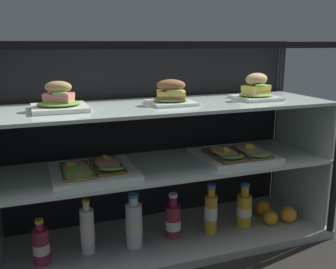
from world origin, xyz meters
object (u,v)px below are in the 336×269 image
at_px(juice_bottle_front_fourth, 41,246).
at_px(juice_bottle_front_left_end, 87,231).
at_px(plated_roll_sandwich_center, 59,101).
at_px(orange_fruit_beside_bottles, 263,208).
at_px(open_sandwich_tray_left_of_center, 93,169).
at_px(open_sandwich_tray_mid_left, 236,154).
at_px(plated_roll_sandwich_right_of_center, 256,90).
at_px(juice_bottle_back_left, 211,212).
at_px(orange_fruit_near_left_post, 271,218).
at_px(plated_roll_sandwich_left_of_center, 171,95).
at_px(juice_bottle_tucked_behind, 173,220).
at_px(juice_bottle_near_post, 244,209).
at_px(juice_bottle_front_right_end, 134,224).
at_px(orange_fruit_rolled_forward, 288,214).

relative_size(juice_bottle_front_fourth, juice_bottle_front_left_end, 0.81).
xyz_separation_m(plated_roll_sandwich_center, orange_fruit_beside_bottles, (0.97, 0.02, -0.60)).
bearing_deg(open_sandwich_tray_left_of_center, open_sandwich_tray_mid_left, -0.91).
bearing_deg(juice_bottle_front_left_end, plated_roll_sandwich_right_of_center, 1.00).
bearing_deg(juice_bottle_back_left, open_sandwich_tray_mid_left, 7.49).
xyz_separation_m(plated_roll_sandwich_center, open_sandwich_tray_left_of_center, (0.11, -0.02, -0.28)).
bearing_deg(plated_roll_sandwich_right_of_center, orange_fruit_near_left_post, -40.29).
bearing_deg(plated_roll_sandwich_left_of_center, juice_bottle_front_fourth, -176.47).
relative_size(open_sandwich_tray_mid_left, juice_bottle_tucked_behind, 1.64).
bearing_deg(juice_bottle_front_left_end, juice_bottle_near_post, -1.03).
bearing_deg(juice_bottle_tucked_behind, plated_roll_sandwich_left_of_center, 122.81).
height_order(juice_bottle_front_left_end, juice_bottle_tucked_behind, juice_bottle_front_left_end).
height_order(plated_roll_sandwich_center, juice_bottle_front_right_end, plated_roll_sandwich_center).
bearing_deg(open_sandwich_tray_left_of_center, juice_bottle_back_left, -3.00).
xyz_separation_m(juice_bottle_front_left_end, juice_bottle_front_right_end, (0.20, -0.02, 0.00)).
relative_size(juice_bottle_front_fourth, juice_bottle_back_left, 0.81).
height_order(plated_roll_sandwich_center, orange_fruit_near_left_post, plated_roll_sandwich_center).
height_order(plated_roll_sandwich_center, juice_bottle_near_post, plated_roll_sandwich_center).
bearing_deg(plated_roll_sandwich_center, juice_bottle_tucked_behind, -3.26).
bearing_deg(open_sandwich_tray_mid_left, orange_fruit_near_left_post, -14.46).
bearing_deg(juice_bottle_front_fourth, plated_roll_sandwich_right_of_center, 2.05).
xyz_separation_m(open_sandwich_tray_mid_left, juice_bottle_tucked_behind, (-0.31, 0.01, -0.28)).
height_order(plated_roll_sandwich_left_of_center, juice_bottle_near_post, plated_roll_sandwich_left_of_center).
xyz_separation_m(plated_roll_sandwich_left_of_center, juice_bottle_front_right_end, (-0.18, -0.03, -0.55)).
bearing_deg(orange_fruit_beside_bottles, juice_bottle_front_left_end, -177.04).
bearing_deg(juice_bottle_front_fourth, open_sandwich_tray_mid_left, 1.00).
xyz_separation_m(plated_roll_sandwich_right_of_center, juice_bottle_back_left, (-0.23, -0.04, -0.55)).
height_order(juice_bottle_front_left_end, juice_bottle_near_post, juice_bottle_front_left_end).
relative_size(juice_bottle_tucked_behind, juice_bottle_back_left, 0.88).
distance_m(plated_roll_sandwich_center, juice_bottle_near_post, 0.99).
bearing_deg(orange_fruit_beside_bottles, juice_bottle_tucked_behind, -175.10).
relative_size(open_sandwich_tray_mid_left, orange_fruit_near_left_post, 4.88).
relative_size(plated_roll_sandwich_center, plated_roll_sandwich_left_of_center, 1.13).
distance_m(juice_bottle_front_right_end, orange_fruit_near_left_post, 0.68).
height_order(juice_bottle_front_left_end, juice_bottle_back_left, same).
distance_m(plated_roll_sandwich_right_of_center, open_sandwich_tray_left_of_center, 0.81).
bearing_deg(plated_roll_sandwich_center, open_sandwich_tray_left_of_center, -12.00).
xyz_separation_m(plated_roll_sandwich_left_of_center, juice_bottle_back_left, (0.18, -0.04, -0.55)).
height_order(juice_bottle_front_right_end, juice_bottle_back_left, juice_bottle_front_right_end).
bearing_deg(juice_bottle_tucked_behind, orange_fruit_beside_bottles, 4.90).
xyz_separation_m(orange_fruit_beside_bottles, orange_fruit_near_left_post, (-0.02, -0.10, -0.00)).
bearing_deg(orange_fruit_near_left_post, juice_bottle_front_right_end, 177.09).
bearing_deg(orange_fruit_beside_bottles, orange_fruit_near_left_post, -101.18).
distance_m(plated_roll_sandwich_right_of_center, juice_bottle_front_right_end, 0.81).
bearing_deg(juice_bottle_front_right_end, juice_bottle_front_fourth, -179.53).
xyz_separation_m(plated_roll_sandwich_center, juice_bottle_front_fourth, (-0.11, -0.05, -0.57)).
bearing_deg(plated_roll_sandwich_left_of_center, juice_bottle_near_post, -4.22).
height_order(plated_roll_sandwich_right_of_center, juice_bottle_back_left, plated_roll_sandwich_right_of_center).
height_order(juice_bottle_tucked_behind, orange_fruit_beside_bottles, juice_bottle_tucked_behind).
relative_size(juice_bottle_tucked_behind, orange_fruit_rolled_forward, 2.54).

